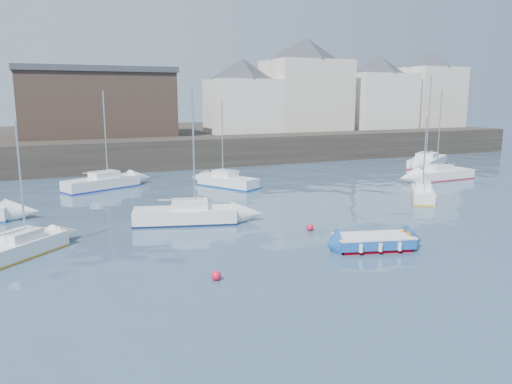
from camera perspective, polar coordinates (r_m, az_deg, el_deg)
name	(u,v)px	position (r m, az deg, el deg)	size (l,w,h in m)	color
water	(373,279)	(21.22, 13.19, -9.68)	(220.00, 220.00, 0.00)	#2D4760
quay_wall	(168,153)	(52.56, -10.05, 4.38)	(90.00, 5.00, 3.00)	#28231E
land_strip	(136,140)	(70.13, -13.52, 5.78)	(90.00, 32.00, 2.80)	#28231E
bldg_east_a	(306,84)	(66.13, 5.70, 12.15)	(13.36, 13.36, 11.80)	beige
bldg_east_b	(378,92)	(71.70, 13.74, 11.05)	(11.88, 11.88, 9.95)	white
bldg_east_c	(429,89)	(77.44, 19.18, 11.11)	(11.14, 11.14, 10.95)	beige
bldg_east_d	(243,96)	(61.79, -1.55, 10.95)	(11.14, 11.14, 8.95)	white
warehouse	(96,102)	(59.14, -17.82, 9.72)	(16.40, 10.40, 7.60)	#3D2D26
blue_dinghy	(373,242)	(25.01, 13.27, -5.53)	(4.08, 2.54, 0.72)	#91000B
sailboat_a	(19,248)	(25.72, -25.50, -5.78)	(4.60, 4.39, 6.27)	white
sailboat_b	(186,215)	(29.55, -8.05, -2.60)	(6.28, 3.45, 7.70)	white
sailboat_c	(423,194)	(37.77, 18.50, -0.18)	(3.86, 4.37, 5.85)	white
sailboat_d	(441,174)	(47.48, 20.38, 1.92)	(6.27, 2.25, 7.89)	white
sailboat_f	(227,181)	(40.91, -3.29, 1.26)	(4.08, 5.50, 6.95)	white
sailboat_g	(427,161)	(55.84, 19.01, 3.33)	(7.50, 6.14, 9.42)	white
sailboat_h	(102,183)	(41.86, -17.22, 1.03)	(6.32, 4.19, 7.79)	white
buoy_near	(216,280)	(20.65, -4.57, -10.00)	(0.42, 0.42, 0.42)	#F01438
buoy_mid	(310,231)	(27.94, 6.19, -4.41)	(0.41, 0.41, 0.41)	#F01438
buoy_far	(189,207)	(34.02, -7.72, -1.66)	(0.46, 0.46, 0.46)	#F01438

